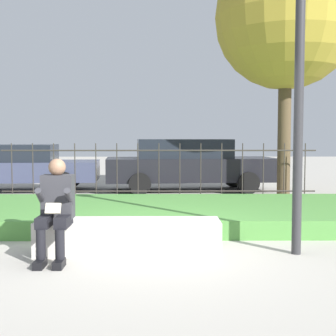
{
  "coord_description": "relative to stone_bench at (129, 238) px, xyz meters",
  "views": [
    {
      "loc": [
        0.1,
        -5.96,
        1.49
      ],
      "look_at": [
        0.17,
        1.15,
        1.03
      ],
      "focal_mm": 50.0,
      "sensor_mm": 36.0,
      "label": 1
    }
  ],
  "objects": [
    {
      "name": "street_lamp",
      "position": [
        2.15,
        -0.06,
        2.08
      ],
      "size": [
        0.28,
        0.28,
        3.66
      ],
      "color": "#2D2D30",
      "rests_on": "ground_plane"
    },
    {
      "name": "car_parked_center",
      "position": [
        1.14,
        7.03,
        0.56
      ],
      "size": [
        4.74,
        2.19,
        1.44
      ],
      "rotation": [
        0.0,
        0.0,
        0.08
      ],
      "color": "black",
      "rests_on": "ground_plane"
    },
    {
      "name": "tree_behind_fence",
      "position": [
        3.31,
        5.1,
        4.06
      ],
      "size": [
        3.31,
        3.31,
        5.93
      ],
      "color": "#4C3D28",
      "rests_on": "ground_plane"
    },
    {
      "name": "person_seated_reader",
      "position": [
        -0.86,
        -0.31,
        0.48
      ],
      "size": [
        0.42,
        0.73,
        1.23
      ],
      "color": "black",
      "rests_on": "ground_plane"
    },
    {
      "name": "grass_berm",
      "position": [
        0.35,
        2.33,
        -0.05
      ],
      "size": [
        9.11,
        3.25,
        0.29
      ],
      "color": "#4C893D",
      "rests_on": "ground_plane"
    },
    {
      "name": "ground_plane",
      "position": [
        0.35,
        0.0,
        -0.19
      ],
      "size": [
        60.0,
        60.0,
        0.0
      ],
      "primitive_type": "plane",
      "color": "#A8A399"
    },
    {
      "name": "iron_fence",
      "position": [
        0.35,
        4.58,
        0.52
      ],
      "size": [
        7.11,
        0.03,
        1.36
      ],
      "color": "#332D28",
      "rests_on": "ground_plane"
    },
    {
      "name": "car_parked_left",
      "position": [
        -3.66,
        6.95,
        0.5
      ],
      "size": [
        4.57,
        2.18,
        1.29
      ],
      "rotation": [
        0.0,
        0.0,
        0.07
      ],
      "color": "#383D56",
      "rests_on": "ground_plane"
    },
    {
      "name": "stone_bench",
      "position": [
        0.0,
        0.0,
        0.0
      ],
      "size": [
        2.35,
        0.56,
        0.43
      ],
      "color": "beige",
      "rests_on": "ground_plane"
    }
  ]
}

